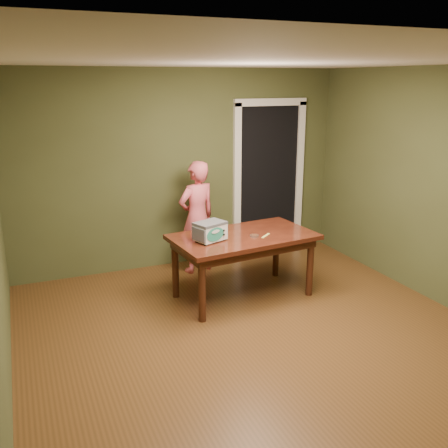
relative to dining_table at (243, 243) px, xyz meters
name	(u,v)px	position (x,y,z in m)	size (l,w,h in m)	color
floor	(267,346)	(-0.28, -1.14, -0.65)	(5.00, 5.00, 0.00)	brown
room_shell	(271,169)	(-0.28, -1.14, 1.06)	(4.52, 5.02, 2.61)	#464E29
doorway	(259,177)	(1.02, 1.64, 0.41)	(1.10, 0.66, 2.25)	black
dining_table	(243,243)	(0.00, 0.00, 0.00)	(1.68, 1.05, 0.75)	#35140C
toy_oven	(210,231)	(-0.43, -0.05, 0.22)	(0.40, 0.33, 0.21)	#4C4F54
baking_pan	(254,236)	(0.09, -0.11, 0.11)	(0.10, 0.10, 0.02)	silver
spatula	(266,236)	(0.22, -0.14, 0.10)	(0.18, 0.03, 0.01)	#E3DF62
child	(197,217)	(-0.21, 0.97, 0.08)	(0.54, 0.35, 1.47)	#E05C68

